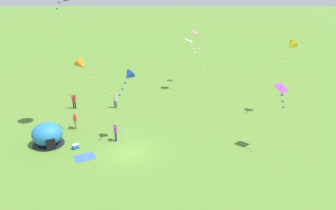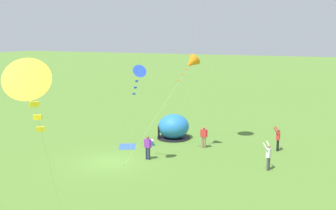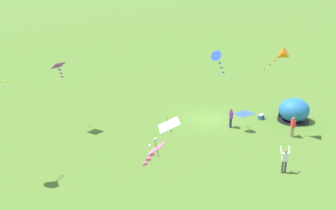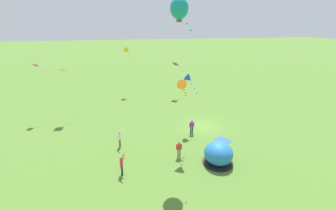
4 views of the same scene
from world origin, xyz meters
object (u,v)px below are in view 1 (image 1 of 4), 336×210
kite_white (191,42)px  kite_purple (283,91)px  popup_tent (49,134)px  cooler_box (77,146)px  person_center_field (75,100)px  kite_blue (130,76)px  person_strolling (117,131)px  kite_pink (197,35)px  kite_orange (83,65)px  kite_yellow (293,46)px  person_with_toddler (76,120)px  person_arms_raised (116,100)px

kite_white → kite_purple: kite_white is taller
popup_tent → cooler_box: 2.93m
person_center_field → kite_blue: (7.42, -7.93, 5.26)m
kite_white → kite_purple: 17.46m
person_strolling → kite_white: kite_white is taller
popup_tent → kite_pink: 24.16m
kite_pink → kite_purple: 20.10m
person_strolling → kite_blue: bearing=4.1°
kite_orange → kite_yellow: kite_yellow is taller
kite_orange → person_with_toddler: bearing=156.2°
person_strolling → kite_purple: (14.24, -1.56, 4.51)m
cooler_box → person_center_field: size_ratio=0.34×
person_strolling → kite_pink: (8.56, 17.67, 5.84)m
person_strolling → kite_orange: size_ratio=0.23×
person_arms_raised → kite_blue: bearing=-71.6°
popup_tent → kite_yellow: (23.59, 7.05, 6.62)m
person_with_toddler → person_strolling: same height
kite_white → cooler_box: bearing=-124.4°
person_with_toddler → person_arms_raised: (3.15, 5.56, 0.03)m
kite_purple → kite_blue: size_ratio=0.88×
person_strolling → cooler_box: bearing=-155.9°
kite_purple → kite_yellow: (3.30, 7.94, 2.15)m
kite_orange → cooler_box: bearing=-94.2°
cooler_box → kite_white: kite_white is taller
person_center_field → kite_pink: 18.39m
kite_pink → kite_orange: kite_pink is taller
person_arms_raised → kite_yellow: bearing=-5.5°
person_strolling → kite_yellow: bearing=20.0°
kite_pink → kite_purple: size_ratio=1.25×
kite_yellow → kite_blue: 17.34m
person_with_toddler → person_strolling: size_ratio=1.00×
person_strolling → kite_orange: 6.86m
kite_pink → kite_yellow: (8.97, -11.29, 0.82)m
person_arms_raised → kite_blue: (2.70, -8.10, 5.26)m
person_with_toddler → kite_white: (12.06, 11.93, 5.48)m
cooler_box → kite_white: 20.43m
kite_yellow → person_strolling: bearing=-160.0°
kite_orange → kite_yellow: size_ratio=0.89×
kite_purple → kite_orange: (-17.33, 3.61, 1.26)m
popup_tent → person_arms_raised: bearing=61.7°
popup_tent → kite_yellow: kite_yellow is taller
person_arms_raised → kite_pink: kite_pink is taller
kite_white → kite_orange: size_ratio=0.95×
kite_white → kite_purple: bearing=-67.7°
cooler_box → kite_purple: kite_purple is taller
kite_blue → kite_white: bearing=66.8°
person_center_field → kite_blue: 12.07m
cooler_box → person_with_toddler: 4.33m
popup_tent → person_arms_raised: (4.78, 8.88, 0.00)m
popup_tent → cooler_box: (2.70, -0.82, -0.78)m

